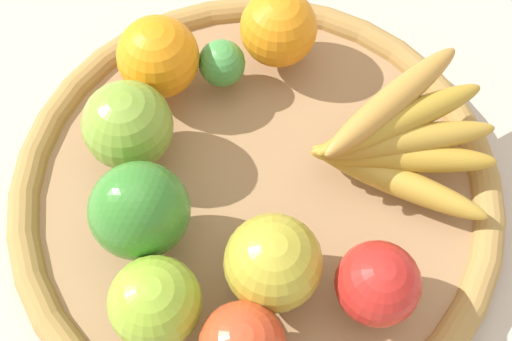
# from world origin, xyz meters

# --- Properties ---
(ground_plane) EXTENTS (2.40, 2.40, 0.00)m
(ground_plane) POSITION_xyz_m (0.00, 0.00, 0.00)
(ground_plane) COLOR #BDAE9E
(ground_plane) RESTS_ON ground
(basket) EXTENTS (0.45, 0.45, 0.03)m
(basket) POSITION_xyz_m (0.00, 0.00, 0.02)
(basket) COLOR #9F7850
(basket) RESTS_ON ground_plane
(apple_4) EXTENTS (0.10, 0.10, 0.08)m
(apple_4) POSITION_xyz_m (0.04, 0.08, 0.07)
(apple_4) COLOR #AEA130
(apple_4) RESTS_ON basket
(banana_bunch) EXTENTS (0.17, 0.15, 0.07)m
(banana_bunch) POSITION_xyz_m (-0.11, 0.06, 0.07)
(banana_bunch) COLOR gold
(banana_bunch) RESTS_ON basket
(apple_2) EXTENTS (0.09, 0.09, 0.08)m
(apple_2) POSITION_xyz_m (0.07, -0.09, 0.07)
(apple_2) COLOR #7DA235
(apple_2) RESTS_ON basket
(bell_pepper) EXTENTS (0.10, 0.10, 0.09)m
(bell_pepper) POSITION_xyz_m (0.11, -0.01, 0.08)
(bell_pepper) COLOR #38802C
(bell_pepper) RESTS_ON basket
(apple_1) EXTENTS (0.09, 0.09, 0.07)m
(apple_1) POSITION_xyz_m (-0.01, 0.14, 0.07)
(apple_1) COLOR red
(apple_1) RESTS_ON basket
(apple_3) EXTENTS (0.10, 0.10, 0.07)m
(apple_3) POSITION_xyz_m (0.13, 0.05, 0.07)
(apple_3) COLOR #89AE2F
(apple_3) RESTS_ON basket
(orange_1) EXTENTS (0.10, 0.10, 0.07)m
(orange_1) POSITION_xyz_m (-0.10, -0.10, 0.07)
(orange_1) COLOR orange
(orange_1) RESTS_ON basket
(lime_0) EXTENTS (0.06, 0.06, 0.05)m
(lime_0) POSITION_xyz_m (-0.04, -0.11, 0.06)
(lime_0) COLOR #429042
(lime_0) RESTS_ON basket
(orange_0) EXTENTS (0.09, 0.09, 0.08)m
(orange_0) POSITION_xyz_m (0.01, -0.14, 0.07)
(orange_0) COLOR orange
(orange_0) RESTS_ON basket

